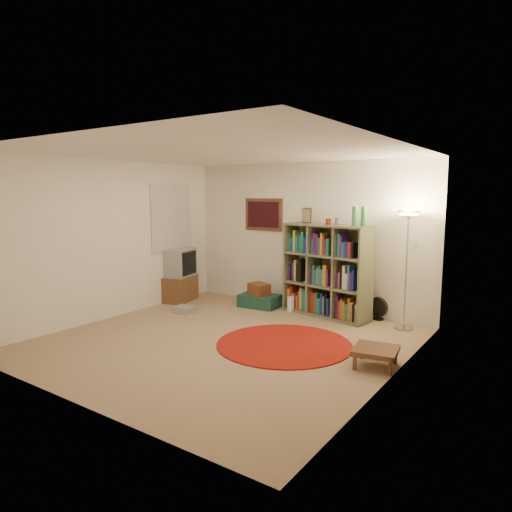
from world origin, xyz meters
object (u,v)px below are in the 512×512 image
(floor_fan, at_px, (378,308))
(tv_stand, at_px, (179,276))
(floor_lamp, at_px, (408,231))
(side_table, at_px, (376,351))
(suitcase, at_px, (259,301))
(bookshelf, at_px, (325,272))

(floor_fan, relative_size, tv_stand, 0.37)
(floor_lamp, distance_m, side_table, 2.09)
(side_table, bearing_deg, floor_fan, 108.85)
(suitcase, bearing_deg, bookshelf, 2.34)
(tv_stand, xyz_separation_m, side_table, (4.16, -1.11, -0.28))
(bookshelf, bearing_deg, floor_lamp, 8.55)
(side_table, bearing_deg, floor_lamp, 95.91)
(tv_stand, bearing_deg, floor_fan, 0.60)
(bookshelf, relative_size, side_table, 3.19)
(floor_fan, bearing_deg, tv_stand, -152.55)
(floor_lamp, height_order, floor_fan, floor_lamp)
(floor_fan, distance_m, side_table, 2.04)
(tv_stand, relative_size, side_table, 1.74)
(bookshelf, xyz_separation_m, floor_fan, (0.81, 0.23, -0.54))
(tv_stand, height_order, suitcase, tv_stand)
(bookshelf, distance_m, side_table, 2.31)
(bookshelf, bearing_deg, tv_stand, -157.33)
(bookshelf, relative_size, floor_lamp, 1.03)
(floor_fan, bearing_deg, floor_lamp, -14.58)
(bookshelf, height_order, suitcase, bookshelf)
(suitcase, bearing_deg, tv_stand, -167.18)
(tv_stand, bearing_deg, floor_lamp, -4.70)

